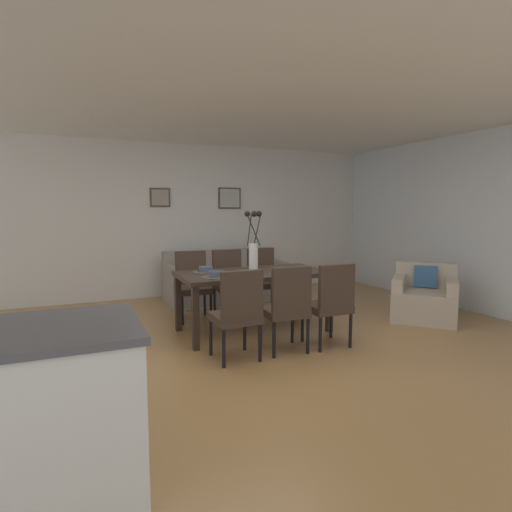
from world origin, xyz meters
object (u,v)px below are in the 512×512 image
framed_picture_left (160,197)px  framed_picture_center (230,198)px  dining_chair_mid_left (330,301)px  dining_chair_mid_right (264,277)px  bowl_near_left (216,274)px  dining_chair_far_left (287,305)px  centerpiece_vase (253,248)px  dining_table (253,278)px  sofa (225,282)px  dining_chair_near_right (192,282)px  dining_chair_far_right (229,279)px  bowl_near_right (206,269)px  dining_chair_near_left (238,310)px  armchair (424,298)px

framed_picture_left → framed_picture_center: bearing=-0.0°
dining_chair_mid_left → dining_chair_mid_right: size_ratio=1.00×
bowl_near_left → dining_chair_far_left: bearing=-49.3°
bowl_near_left → centerpiece_vase: bearing=20.9°
dining_table → sofa: sofa is taller
dining_chair_mid_left → dining_table: bearing=121.2°
dining_chair_near_right → framed_picture_left: framed_picture_left is taller
dining_chair_far_right → bowl_near_right: (-0.55, -0.66, 0.27)m
dining_chair_near_left → dining_chair_far_left: (0.56, 0.03, 0.00)m
dining_chair_far_left → sofa: bearing=83.9°
dining_chair_mid_left → centerpiece_vase: bearing=121.2°
framed_picture_center → armchair: bearing=-59.0°
centerpiece_vase → sofa: bearing=80.9°
dining_table → dining_chair_far_right: size_ratio=1.96×
dining_chair_far_left → framed_picture_center: (0.61, 3.34, 1.18)m
dining_chair_far_right → framed_picture_left: (-0.63, 1.63, 1.18)m
armchair → bowl_near_right: bearing=168.0°
dining_chair_far_right → bowl_near_left: (-0.55, -1.08, 0.27)m
dining_chair_far_right → framed_picture_left: framed_picture_left is taller
dining_chair_far_right → sofa: size_ratio=0.47×
bowl_near_right → dining_chair_far_left: bearing=-62.3°
dining_chair_mid_left → framed_picture_left: 3.75m
dining_chair_mid_right → dining_table: bearing=-122.1°
dining_chair_mid_right → framed_picture_left: (-1.17, 1.62, 1.18)m
dining_chair_near_right → dining_chair_mid_left: bearing=-58.8°
armchair → framed_picture_center: bearing=121.0°
bowl_near_left → framed_picture_left: 2.85m
sofa → framed_picture_left: 1.79m
bowl_near_right → bowl_near_left: bearing=-90.0°
dining_chair_mid_left → dining_chair_mid_right: (0.02, 1.75, 0.00)m
sofa → dining_table: bearing=-99.1°
bowl_near_right → dining_chair_mid_right: bearing=31.6°
dining_chair_far_left → framed_picture_center: 3.59m
dining_chair_near_right → dining_chair_far_left: (0.54, -1.72, 0.00)m
dining_chair_mid_right → bowl_near_left: dining_chair_mid_right is taller
dining_table → framed_picture_left: (-0.62, 2.50, 1.02)m
centerpiece_vase → sofa: (0.30, 1.88, -0.74)m
centerpiece_vase → framed_picture_left: (-0.62, 2.49, 0.66)m
dining_chair_near_left → dining_chair_mid_left: (1.08, -0.00, 0.00)m
dining_table → bowl_near_right: bearing=159.2°
dining_chair_mid_left → framed_picture_center: 3.57m
bowl_near_left → bowl_near_right: 0.41m
sofa → dining_chair_near_right: bearing=-129.3°
dining_chair_mid_right → centerpiece_vase: (-0.55, -0.87, 0.51)m
dining_chair_near_right → dining_chair_far_right: same height
centerpiece_vase → bowl_near_right: 0.63m
dining_chair_near_left → dining_chair_mid_left: 1.08m
dining_table → dining_chair_mid_left: 1.03m
bowl_near_left → framed_picture_left: bearing=91.7°
dining_chair_far_right → armchair: 2.69m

